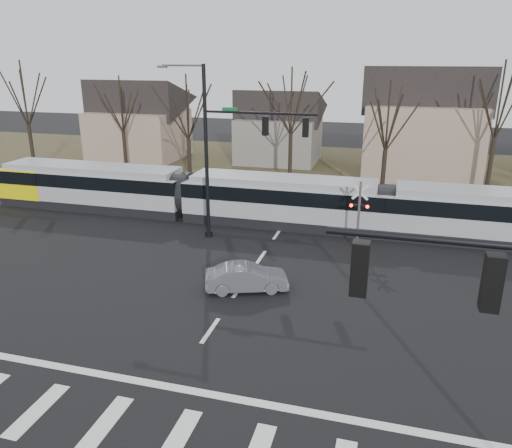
# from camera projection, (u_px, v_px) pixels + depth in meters

# --- Properties ---
(ground) EXTENTS (140.00, 140.00, 0.00)m
(ground) POSITION_uv_depth(u_px,v_px,m) (191.00, 358.00, 18.51)
(ground) COLOR black
(grass_verge) EXTENTS (140.00, 28.00, 0.01)m
(grass_verge) POSITION_uv_depth(u_px,v_px,m) (320.00, 172.00, 47.71)
(grass_verge) COLOR #38331E
(grass_verge) RESTS_ON ground
(crosswalk) EXTENTS (27.00, 2.60, 0.01)m
(crosswalk) POSITION_uv_depth(u_px,v_px,m) (140.00, 432.00, 14.86)
(crosswalk) COLOR silver
(crosswalk) RESTS_ON ground
(stop_line) EXTENTS (28.00, 0.35, 0.01)m
(stop_line) POSITION_uv_depth(u_px,v_px,m) (171.00, 387.00, 16.87)
(stop_line) COLOR silver
(stop_line) RESTS_ON ground
(lane_dashes) EXTENTS (0.18, 30.00, 0.01)m
(lane_dashes) POSITION_uv_depth(u_px,v_px,m) (284.00, 224.00, 33.11)
(lane_dashes) COLOR silver
(lane_dashes) RESTS_ON ground
(rail_pair) EXTENTS (90.00, 1.52, 0.06)m
(rail_pair) POSITION_uv_depth(u_px,v_px,m) (283.00, 225.00, 32.92)
(rail_pair) COLOR #59595E
(rail_pair) RESTS_ON ground
(tram) EXTENTS (41.76, 3.10, 3.17)m
(tram) POSITION_uv_depth(u_px,v_px,m) (280.00, 199.00, 32.63)
(tram) COLOR gray
(tram) RESTS_ON ground
(sedan) EXTENTS (3.93, 4.81, 1.29)m
(sedan) POSITION_uv_depth(u_px,v_px,m) (247.00, 278.00, 23.64)
(sedan) COLOR #585960
(sedan) RESTS_ON ground
(signal_pole_far) EXTENTS (9.28, 0.44, 10.20)m
(signal_pole_far) POSITION_uv_depth(u_px,v_px,m) (232.00, 146.00, 28.69)
(signal_pole_far) COLOR black
(signal_pole_far) RESTS_ON ground
(rail_crossing_signal) EXTENTS (1.08, 0.36, 4.00)m
(rail_crossing_signal) POSITION_uv_depth(u_px,v_px,m) (358.00, 218.00, 28.32)
(rail_crossing_signal) COLOR #59595B
(rail_crossing_signal) RESTS_ON ground
(tree_row) EXTENTS (59.20, 7.20, 10.00)m
(tree_row) POSITION_uv_depth(u_px,v_px,m) (336.00, 129.00, 40.12)
(tree_row) COLOR black
(tree_row) RESTS_ON ground
(house_a) EXTENTS (9.72, 8.64, 8.60)m
(house_a) POSITION_uv_depth(u_px,v_px,m) (138.00, 116.00, 53.15)
(house_a) COLOR gray
(house_a) RESTS_ON ground
(house_b) EXTENTS (8.64, 7.56, 7.65)m
(house_b) POSITION_uv_depth(u_px,v_px,m) (279.00, 123.00, 51.34)
(house_b) COLOR slate
(house_b) RESTS_ON ground
(house_c) EXTENTS (10.80, 8.64, 10.10)m
(house_c) POSITION_uv_depth(u_px,v_px,m) (424.00, 119.00, 44.67)
(house_c) COLOR gray
(house_c) RESTS_ON ground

